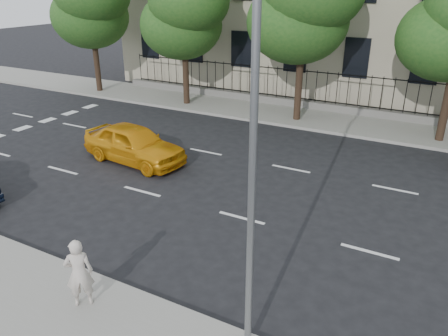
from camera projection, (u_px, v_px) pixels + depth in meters
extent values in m
plane|color=black|center=(201.00, 258.00, 11.96)|extent=(120.00, 120.00, 0.00)
cube|color=gray|center=(337.00, 122.00, 23.24)|extent=(60.00, 4.00, 0.15)
cube|color=slate|center=(346.00, 109.00, 24.50)|extent=(30.00, 0.50, 0.40)
cube|color=black|center=(346.00, 104.00, 24.38)|extent=(28.80, 0.05, 0.05)
cube|color=black|center=(349.00, 75.00, 23.75)|extent=(28.80, 0.05, 0.05)
cylinder|color=slate|center=(253.00, 164.00, 7.36)|extent=(0.14, 0.14, 8.00)
cylinder|color=#382619|center=(97.00, 67.00, 28.93)|extent=(0.36, 0.36, 3.15)
ellipsoid|color=#1E4F1A|center=(90.00, 16.00, 28.10)|extent=(4.94, 4.94, 4.06)
cylinder|color=#382619|center=(186.00, 79.00, 25.90)|extent=(0.36, 0.36, 2.97)
ellipsoid|color=#1E4F1A|center=(181.00, 25.00, 25.14)|extent=(4.75, 4.75, 3.90)
ellipsoid|color=#1E4F1A|center=(189.00, 0.00, 23.80)|extent=(4.50, 4.50, 3.70)
cylinder|color=#382619|center=(298.00, 88.00, 22.78)|extent=(0.36, 0.36, 3.32)
ellipsoid|color=#1E4F1A|center=(297.00, 22.00, 21.90)|extent=(5.13, 5.13, 4.21)
cylinder|color=#382619|center=(445.00, 108.00, 19.77)|extent=(0.36, 0.36, 3.08)
imported|color=orange|center=(134.00, 144.00, 18.03)|extent=(4.82, 2.37, 1.58)
imported|color=beige|center=(79.00, 273.00, 9.73)|extent=(0.73, 0.72, 1.70)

